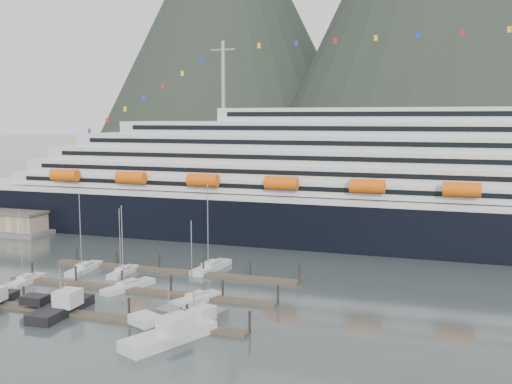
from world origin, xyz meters
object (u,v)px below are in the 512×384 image
Objects in this scene: sailboat_d at (128,287)px; trawler_b at (60,307)px; sailboat_h at (196,299)px; sailboat_c at (123,272)px; cruise_ship at (390,190)px; sailboat_b at (84,269)px; sailboat_a at (26,281)px; sailboat_g at (211,268)px; trawler_c at (194,321)px; trawler_d at (168,334)px.

sailboat_d reaches higher than trawler_b.
sailboat_c is at bearing 84.11° from sailboat_h.
cruise_ship reaches higher than sailboat_d.
cruise_ship is at bearing -54.31° from sailboat_b.
sailboat_c is (12.70, 10.40, -0.01)m from sailboat_a.
cruise_ship is 12.55× the size of sailboat_g.
sailboat_d is 1.09× the size of sailboat_h.
sailboat_d is at bearing -86.75° from sailboat_a.
sailboat_a is 1.06× the size of sailboat_c.
sailboat_a is at bearing -135.97° from cruise_ship.
sailboat_c is 1.07× the size of trawler_b.
cruise_ship is 67.66m from trawler_c.
trawler_c is at bearing -134.27° from sailboat_h.
cruise_ship is 76.99m from trawler_b.
sailboat_g is (21.89, 8.30, 0.02)m from sailboat_b.
trawler_d is at bearing -144.82° from sailboat_h.
trawler_b is at bearing -131.00° from sailboat_a.
sailboat_b is 1.22× the size of trawler_c.
trawler_c is (4.18, -10.11, 0.40)m from sailboat_h.
sailboat_g is 32.05m from trawler_b.
sailboat_a reaches higher than trawler_d.
trawler_b is (11.01, -21.85, 0.52)m from sailboat_b.
trawler_d is (35.45, -16.45, 0.55)m from sailboat_a.
sailboat_a is 1.13× the size of trawler_b.
trawler_d is (17.01, -18.92, 0.55)m from sailboat_d.
sailboat_d is at bearing 160.59° from sailboat_g.
sailboat_b reaches higher than trawler_d.
trawler_b is at bearing 105.44° from trawler_c.
cruise_ship reaches higher than sailboat_h.
cruise_ship is 73.48m from trawler_d.
trawler_b is (15.70, -11.67, 0.54)m from sailboat_a.
sailboat_c is 31.51m from trawler_c.
sailboat_g reaches higher than sailboat_h.
cruise_ship is 15.51× the size of trawler_d.
sailboat_a is 1.07× the size of trawler_c.
trawler_d is (-0.79, -5.93, 0.15)m from trawler_c.
sailboat_h reaches higher than trawler_b.
sailboat_g is 19.67m from sailboat_h.
sailboat_h is at bearing 34.68° from trawler_c.
sailboat_h is (-23.21, -53.84, -11.62)m from cruise_ship.
sailboat_d is at bearing 66.11° from trawler_c.
cruise_ship is at bearing -0.04° from sailboat_h.
trawler_d reaches higher than trawler_b.
sailboat_h is at bearing -115.97° from sailboat_b.
sailboat_b is at bearing -139.47° from cruise_ship.
sailboat_h is at bearing -156.28° from sailboat_g.
sailboat_a is at bearing 51.39° from trawler_b.
trawler_b is 20.33m from trawler_d.
cruise_ship is at bearing -4.34° from trawler_c.
sailboat_b is at bearing 68.98° from trawler_c.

